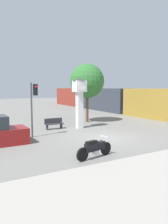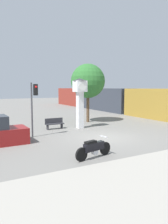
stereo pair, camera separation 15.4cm
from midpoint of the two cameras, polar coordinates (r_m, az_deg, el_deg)
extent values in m
plane|color=slate|center=(15.61, 5.52, -6.64)|extent=(120.00, 120.00, 0.00)
cylinder|color=black|center=(11.66, 5.92, -9.43)|extent=(0.68, 0.25, 0.68)
cylinder|color=black|center=(10.58, -0.23, -11.05)|extent=(0.68, 0.25, 0.68)
cube|color=black|center=(11.03, 3.01, -8.98)|extent=(1.26, 0.50, 0.41)
cube|color=black|center=(10.82, 2.15, -7.87)|extent=(0.67, 0.39, 0.11)
cylinder|color=silver|center=(11.15, 3.21, -10.33)|extent=(0.36, 0.29, 0.32)
cube|color=silver|center=(11.41, 5.53, -6.39)|extent=(0.17, 0.50, 0.05)
cube|color=white|center=(18.88, -0.83, 0.50)|extent=(0.50, 0.50, 3.16)
cube|color=white|center=(18.79, -0.84, 6.76)|extent=(0.95, 0.95, 0.95)
cylinder|color=white|center=(18.36, -0.12, 6.77)|extent=(0.76, 0.02, 0.76)
cone|color=#333338|center=(18.80, -0.85, 8.52)|extent=(1.15, 1.15, 0.20)
cube|color=olive|center=(25.77, 20.55, 1.94)|extent=(2.80, 10.59, 3.40)
cube|color=#333842|center=(34.12, 6.16, 3.29)|extent=(2.80, 10.59, 3.40)
cube|color=maroon|center=(43.75, -2.27, 3.99)|extent=(2.80, 10.59, 3.40)
cylinder|color=#47474C|center=(15.79, -13.19, 0.48)|extent=(0.12, 0.12, 3.86)
cube|color=black|center=(15.80, -12.27, 5.71)|extent=(0.28, 0.24, 0.80)
sphere|color=red|center=(15.65, -12.13, 6.44)|extent=(0.16, 0.16, 0.16)
cylinder|color=brown|center=(22.32, 1.21, 0.95)|extent=(0.30, 0.30, 2.80)
sphere|color=#2D6B2D|center=(22.23, 1.23, 8.11)|extent=(3.45, 3.45, 3.45)
cube|color=#2D2D33|center=(18.73, -7.43, -3.08)|extent=(1.60, 0.44, 0.08)
cube|color=#2D2D33|center=(18.86, -7.65, -2.25)|extent=(1.60, 0.06, 0.44)
cube|color=#2D2D33|center=(18.55, -9.26, -3.97)|extent=(0.08, 0.35, 0.41)
cube|color=#2D2D33|center=(19.01, -5.61, -3.67)|extent=(0.08, 0.35, 0.41)
camera|label=1|loc=(0.08, -89.70, 0.03)|focal=35.00mm
camera|label=2|loc=(0.08, 90.30, -0.03)|focal=35.00mm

